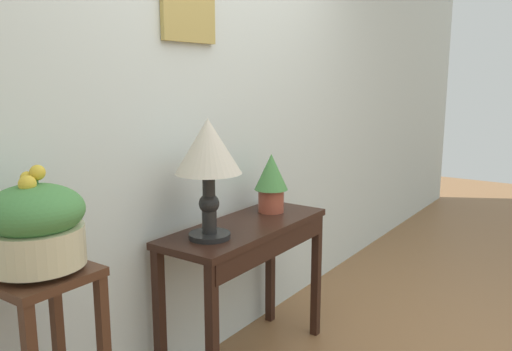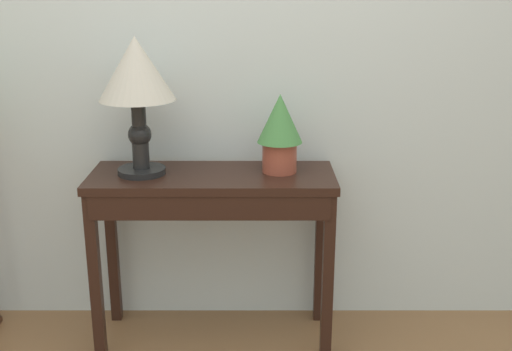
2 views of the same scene
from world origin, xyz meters
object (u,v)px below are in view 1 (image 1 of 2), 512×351
(console_table, at_px, (250,249))
(planter_bowl_wide, at_px, (36,225))
(potted_plant_on_console, at_px, (271,180))
(table_lamp, at_px, (208,154))

(console_table, distance_m, planter_bowl_wide, 1.23)
(console_table, bearing_deg, potted_plant_on_console, 10.48)
(console_table, distance_m, potted_plant_on_console, 0.42)
(console_table, relative_size, table_lamp, 1.81)
(potted_plant_on_console, height_order, planter_bowl_wide, planter_bowl_wide)
(potted_plant_on_console, distance_m, planter_bowl_wide, 1.45)
(table_lamp, bearing_deg, potted_plant_on_console, 3.00)
(console_table, height_order, planter_bowl_wide, planter_bowl_wide)
(potted_plant_on_console, xyz_separation_m, planter_bowl_wide, (-1.45, -0.05, 0.09))
(potted_plant_on_console, bearing_deg, console_table, -169.52)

